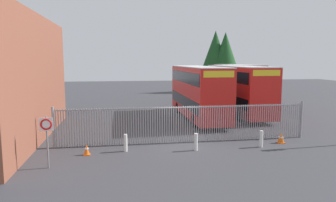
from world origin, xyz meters
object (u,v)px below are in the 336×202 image
Objects in this scene: traffic_cone_by_gate at (282,138)px; traffic_cone_mid_forecourt at (87,150)px; double_decker_bus_behind_fence_right at (237,81)px; traffic_cone_near_kerb at (280,138)px; double_decker_bus_behind_fence_left at (198,90)px; bollard_center_front at (196,142)px; speed_limit_sign_post at (47,130)px; double_decker_bus_near_gate at (238,88)px; bollard_near_left at (126,143)px; bollard_near_right at (261,139)px.

traffic_cone_by_gate and traffic_cone_mid_forecourt have the same top height.
double_decker_bus_behind_fence_right is 19.82m from traffic_cone_near_kerb.
double_decker_bus_behind_fence_left is at bearing 47.41° from traffic_cone_mid_forecourt.
speed_limit_sign_post is at bearing -167.14° from bollard_center_front.
double_decker_bus_near_gate is 9.97m from double_decker_bus_behind_fence_right.
speed_limit_sign_post is (-7.36, -1.68, 1.30)m from bollard_center_front.
bollard_center_front is at bearing -6.40° from bollard_near_left.
bollard_near_left and bollard_near_right have the same top height.
double_decker_bus_behind_fence_right is 18.32× the size of traffic_cone_by_gate.
double_decker_bus_behind_fence_left is at bearing -161.24° from double_decker_bus_near_gate.
double_decker_bus_behind_fence_left is at bearing 47.74° from speed_limit_sign_post.
traffic_cone_near_kerb is (-0.07, 0.06, 0.00)m from traffic_cone_by_gate.
double_decker_bus_behind_fence_right reaches higher than bollard_center_front.
double_decker_bus_behind_fence_left reaches higher than bollard_near_right.
speed_limit_sign_post is at bearing -130.56° from traffic_cone_mid_forecourt.
bollard_near_right is 1.61× the size of traffic_cone_near_kerb.
bollard_near_right reaches higher than traffic_cone_by_gate.
bollard_near_left reaches higher than traffic_cone_near_kerb.
speed_limit_sign_post reaches higher than bollard_center_front.
bollard_near_right is 1.61× the size of traffic_cone_mid_forecourt.
double_decker_bus_near_gate reaches higher than speed_limit_sign_post.
bollard_near_right is 9.66m from traffic_cone_mid_forecourt.
bollard_center_front is at bearing -105.19° from double_decker_bus_behind_fence_left.
double_decker_bus_near_gate is 4.31m from double_decker_bus_behind_fence_left.
traffic_cone_mid_forecourt is (-11.26, -0.56, 0.00)m from traffic_cone_by_gate.
double_decker_bus_behind_fence_right reaches higher than traffic_cone_mid_forecourt.
traffic_cone_mid_forecourt is (-8.31, -9.04, -2.13)m from double_decker_bus_behind_fence_left.
traffic_cone_by_gate is at bearing -103.85° from double_decker_bus_behind_fence_right.
double_decker_bus_behind_fence_right is 19.85m from traffic_cone_by_gate.
traffic_cone_by_gate is at bearing 10.40° from speed_limit_sign_post.
traffic_cone_by_gate is at bearing -38.21° from traffic_cone_near_kerb.
bollard_near_right is at bearing 1.02° from bollard_center_front.
traffic_cone_mid_forecourt is at bearing 178.89° from bollard_center_front.
speed_limit_sign_post reaches higher than traffic_cone_by_gate.
bollard_center_front is at bearing -117.13° from double_decker_bus_behind_fence_right.
bollard_near_right is at bearing -156.76° from traffic_cone_near_kerb.
double_decker_bus_behind_fence_left reaches higher than traffic_cone_near_kerb.
traffic_cone_near_kerb is at bearing -104.10° from double_decker_bus_behind_fence_right.
double_decker_bus_near_gate is 1.00× the size of double_decker_bus_behind_fence_left.
bollard_near_left is (-6.29, -8.72, -1.95)m from double_decker_bus_behind_fence_left.
speed_limit_sign_post is (-17.52, -21.51, -0.65)m from double_decker_bus_behind_fence_right.
bollard_near_right is at bearing -107.76° from double_decker_bus_behind_fence_right.
bollard_near_left is 9.24m from traffic_cone_by_gate.
traffic_cone_by_gate is at bearing 7.02° from bollard_center_front.
double_decker_bus_behind_fence_left is 9.68m from bollard_center_front.
bollard_center_front is at bearing -172.29° from traffic_cone_near_kerb.
double_decker_bus_behind_fence_right is 4.50× the size of speed_limit_sign_post.
bollard_near_left is 0.40× the size of speed_limit_sign_post.
traffic_cone_by_gate is (5.43, 0.67, -0.19)m from bollard_center_front.
traffic_cone_near_kerb is (-4.80, -19.11, -2.13)m from double_decker_bus_behind_fence_right.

